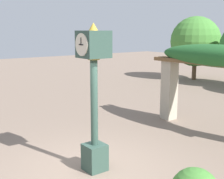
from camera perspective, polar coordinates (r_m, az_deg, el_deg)
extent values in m
plane|color=#7F6B5B|center=(7.53, -3.97, -14.39)|extent=(60.00, 60.00, 0.00)
cube|color=#2D473D|center=(7.39, -3.17, -12.24)|extent=(0.47, 0.47, 0.62)
cylinder|color=#2D473D|center=(6.99, -3.28, -2.50)|extent=(0.16, 0.16, 1.95)
cylinder|color=gold|center=(6.83, -3.37, 5.64)|extent=(0.26, 0.26, 0.04)
cube|color=#2D473D|center=(6.81, -3.40, 8.26)|extent=(0.59, 0.59, 0.59)
cylinder|color=beige|center=(6.65, -5.60, 8.16)|extent=(0.48, 0.02, 0.48)
cylinder|color=beige|center=(6.98, -1.31, 8.33)|extent=(0.48, 0.02, 0.48)
cube|color=black|center=(6.64, -5.70, 8.16)|extent=(0.17, 0.01, 0.02)
cube|color=black|center=(6.64, -5.71, 8.78)|extent=(0.02, 0.01, 0.15)
cone|color=gold|center=(6.80, -3.44, 11.43)|extent=(0.20, 0.20, 0.17)
cube|color=#A89E89|center=(11.48, 10.41, -0.13)|extent=(0.44, 0.44, 2.13)
cube|color=brown|center=(9.98, 17.72, 4.47)|extent=(4.80, 0.15, 0.13)
cube|color=brown|center=(10.16, 18.45, 4.53)|extent=(4.80, 0.15, 0.13)
cube|color=brown|center=(10.34, 19.15, 4.59)|extent=(4.80, 0.15, 0.13)
ellipsoid|color=#235B28|center=(10.14, 18.53, 5.87)|extent=(4.26, 1.04, 0.70)
cylinder|color=brown|center=(21.28, 14.80, 3.62)|extent=(0.28, 0.28, 1.37)
sphere|color=#427F33|center=(21.14, 15.03, 8.50)|extent=(3.22, 3.22, 3.22)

